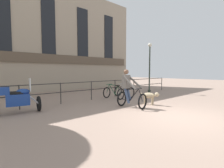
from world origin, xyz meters
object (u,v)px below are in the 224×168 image
at_px(cyclist_with_bike, 129,90).
at_px(dog, 150,96).
at_px(parked_motorcycle, 18,99).
at_px(street_lamp, 150,65).
at_px(parked_bicycle_near_lamp, 114,93).
at_px(parked_bicycle_mid_left, 124,91).

relative_size(cyclist_with_bike, dog, 1.70).
bearing_deg(cyclist_with_bike, parked_motorcycle, 145.47).
relative_size(cyclist_with_bike, parked_motorcycle, 1.01).
height_order(cyclist_with_bike, street_lamp, street_lamp).
relative_size(cyclist_with_bike, street_lamp, 0.46).
height_order(parked_bicycle_near_lamp, parked_bicycle_mid_left, same).
xyz_separation_m(parked_motorcycle, street_lamp, (9.23, 0.40, 1.54)).
bearing_deg(cyclist_with_bike, street_lamp, 19.76).
bearing_deg(parked_motorcycle, parked_bicycle_near_lamp, -77.12).
relative_size(dog, parked_bicycle_mid_left, 0.88).
bearing_deg(cyclist_with_bike, dog, -20.87).
bearing_deg(dog, parked_bicycle_near_lamp, 79.84).
height_order(dog, parked_bicycle_mid_left, parked_bicycle_mid_left).
xyz_separation_m(cyclist_with_bike, parked_motorcycle, (-3.98, 2.15, -0.20)).
distance_m(cyclist_with_bike, parked_bicycle_near_lamp, 2.50).
distance_m(cyclist_with_bike, parked_bicycle_mid_left, 3.04).
xyz_separation_m(cyclist_with_bike, street_lamp, (5.25, 2.55, 1.34)).
height_order(parked_motorcycle, parked_bicycle_mid_left, parked_motorcycle).
distance_m(parked_motorcycle, street_lamp, 9.37).
bearing_deg(street_lamp, dog, -144.77).
relative_size(parked_motorcycle, parked_bicycle_mid_left, 1.49).
height_order(cyclist_with_bike, parked_bicycle_mid_left, cyclist_with_bike).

